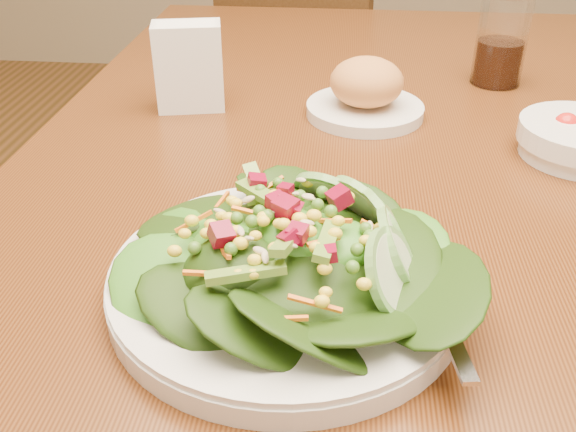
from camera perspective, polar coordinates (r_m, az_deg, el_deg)
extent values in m
cube|color=#5C3114|center=(0.84, 7.91, 5.01)|extent=(0.90, 1.40, 0.04)
cylinder|color=#4A2D15|center=(1.61, -7.59, 3.77)|extent=(0.07, 0.07, 0.71)
cylinder|color=#4A2D15|center=(1.64, 20.19, 2.36)|extent=(0.07, 0.07, 0.71)
cube|color=#4A2D15|center=(1.99, 3.07, 13.19)|extent=(0.60, 0.60, 0.04)
cylinder|color=#4A2D15|center=(2.19, 9.87, 7.53)|extent=(0.04, 0.04, 0.45)
cylinder|color=#4A2D15|center=(2.32, 0.40, 9.44)|extent=(0.04, 0.04, 0.45)
cylinder|color=#4A2D15|center=(1.84, 5.96, 3.12)|extent=(0.04, 0.04, 0.45)
cylinder|color=#4A2D15|center=(2.00, -4.73, 5.58)|extent=(0.04, 0.04, 0.45)
cylinder|color=silver|center=(0.56, -0.20, -5.93)|extent=(0.30, 0.30, 0.02)
ellipsoid|color=black|center=(0.54, -0.20, -3.18)|extent=(0.21, 0.21, 0.05)
cube|color=silver|center=(0.53, 13.63, -7.35)|extent=(0.05, 0.18, 0.01)
cylinder|color=silver|center=(0.91, 6.84, 9.34)|extent=(0.16, 0.16, 0.02)
ellipsoid|color=#C6793D|center=(0.90, 7.00, 11.78)|extent=(0.10, 0.10, 0.07)
sphere|color=red|center=(0.86, 23.46, 7.37)|extent=(0.03, 0.03, 0.03)
cylinder|color=silver|center=(1.06, 18.44, 14.55)|extent=(0.08, 0.08, 0.13)
cylinder|color=black|center=(1.07, 18.14, 12.85)|extent=(0.07, 0.07, 0.07)
cube|color=white|center=(0.93, -8.79, 12.97)|extent=(0.10, 0.07, 0.12)
cube|color=white|center=(0.92, -8.84, 13.51)|extent=(0.09, 0.06, 0.10)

